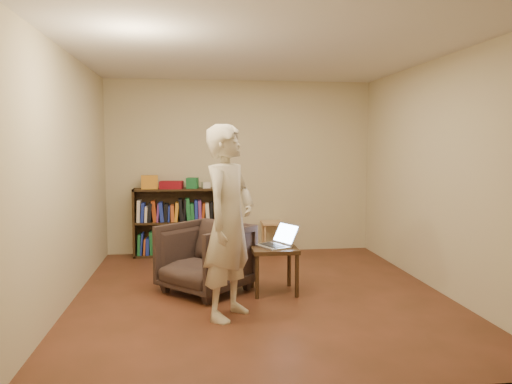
{
  "coord_description": "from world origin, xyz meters",
  "views": [
    {
      "loc": [
        -0.73,
        -5.3,
        1.64
      ],
      "look_at": [
        -0.0,
        0.35,
        1.1
      ],
      "focal_mm": 35.0,
      "sensor_mm": 36.0,
      "label": 1
    }
  ],
  "objects": [
    {
      "name": "floor",
      "position": [
        0.0,
        0.0,
        0.0
      ],
      "size": [
        4.5,
        4.5,
        0.0
      ],
      "primitive_type": "plane",
      "color": "#422515",
      "rests_on": "ground"
    },
    {
      "name": "ceiling",
      "position": [
        0.0,
        0.0,
        2.6
      ],
      "size": [
        4.5,
        4.5,
        0.0
      ],
      "primitive_type": "plane",
      "color": "silver",
      "rests_on": "wall_back"
    },
    {
      "name": "wall_back",
      "position": [
        0.0,
        2.25,
        1.3
      ],
      "size": [
        4.0,
        0.0,
        4.0
      ],
      "primitive_type": "plane",
      "rotation": [
        1.57,
        0.0,
        0.0
      ],
      "color": "#C1B192",
      "rests_on": "floor"
    },
    {
      "name": "wall_left",
      "position": [
        -2.0,
        0.0,
        1.3
      ],
      "size": [
        0.0,
        4.5,
        4.5
      ],
      "primitive_type": "plane",
      "rotation": [
        1.57,
        0.0,
        1.57
      ],
      "color": "#C1B192",
      "rests_on": "floor"
    },
    {
      "name": "wall_right",
      "position": [
        2.0,
        0.0,
        1.3
      ],
      "size": [
        0.0,
        4.5,
        4.5
      ],
      "primitive_type": "plane",
      "rotation": [
        1.57,
        0.0,
        -1.57
      ],
      "color": "#C1B192",
      "rests_on": "floor"
    },
    {
      "name": "bookshelf",
      "position": [
        -0.99,
        2.09,
        0.44
      ],
      "size": [
        1.2,
        0.3,
        1.0
      ],
      "color": "black",
      "rests_on": "floor"
    },
    {
      "name": "box_yellow",
      "position": [
        -1.35,
        2.07,
        1.1
      ],
      "size": [
        0.25,
        0.19,
        0.19
      ],
      "primitive_type": "cube",
      "rotation": [
        0.0,
        0.0,
        0.08
      ],
      "color": "orange",
      "rests_on": "bookshelf"
    },
    {
      "name": "red_cloth",
      "position": [
        -1.03,
        2.06,
        1.05
      ],
      "size": [
        0.35,
        0.27,
        0.11
      ],
      "primitive_type": "cube",
      "rotation": [
        0.0,
        0.0,
        -0.11
      ],
      "color": "maroon",
      "rests_on": "bookshelf"
    },
    {
      "name": "box_green",
      "position": [
        -0.73,
        2.06,
        1.08
      ],
      "size": [
        0.19,
        0.19,
        0.16
      ],
      "primitive_type": "cube",
      "rotation": [
        0.0,
        0.0,
        -0.21
      ],
      "color": "#1B6534",
      "rests_on": "bookshelf"
    },
    {
      "name": "box_white",
      "position": [
        -0.53,
        2.08,
        1.04
      ],
      "size": [
        0.13,
        0.13,
        0.09
      ],
      "primitive_type": "cube",
      "rotation": [
        0.0,
        0.0,
        0.22
      ],
      "color": "silver",
      "rests_on": "bookshelf"
    },
    {
      "name": "stool",
      "position": [
        0.46,
        2.03,
        0.39
      ],
      "size": [
        0.34,
        0.34,
        0.49
      ],
      "color": "tan",
      "rests_on": "floor"
    },
    {
      "name": "armchair",
      "position": [
        -0.6,
        0.18,
        0.39
      ],
      "size": [
        1.19,
        1.19,
        0.78
      ],
      "primitive_type": "imported",
      "rotation": [
        0.0,
        0.0,
        -0.81
      ],
      "color": "#332522",
      "rests_on": "floor"
    },
    {
      "name": "side_table",
      "position": [
        0.16,
        0.07,
        0.43
      ],
      "size": [
        0.5,
        0.5,
        0.51
      ],
      "color": "black",
      "rests_on": "floor"
    },
    {
      "name": "laptop",
      "position": [
        0.2,
        0.09,
        0.57
      ],
      "size": [
        0.51,
        0.5,
        0.25
      ],
      "rotation": [
        0.0,
        0.0,
        -1.1
      ],
      "color": "silver",
      "rests_on": "side_table"
    },
    {
      "name": "person",
      "position": [
        -0.39,
        -0.67,
        0.92
      ],
      "size": [
        0.74,
        0.8,
        1.83
      ],
      "primitive_type": "imported",
      "rotation": [
        0.0,
        0.0,
        0.98
      ],
      "color": "beige",
      "rests_on": "floor"
    }
  ]
}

